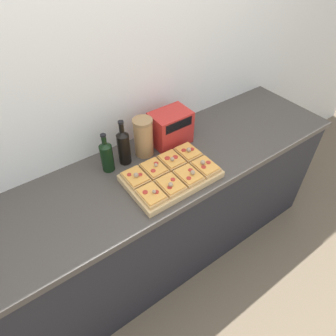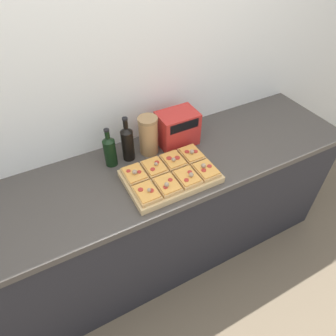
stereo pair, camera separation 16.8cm
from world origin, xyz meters
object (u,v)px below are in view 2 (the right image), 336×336
cutting_board (170,176)px  olive_oil_bottle (110,150)px  wine_bottle (128,143)px  grain_jar_tall (148,135)px  toaster_oven (177,128)px

cutting_board → olive_oil_bottle: (-0.25, 0.28, 0.08)m
olive_oil_bottle → wine_bottle: bearing=-0.0°
cutting_board → grain_jar_tall: bearing=90.3°
grain_jar_tall → toaster_oven: 0.20m
wine_bottle → toaster_oven: size_ratio=1.08×
cutting_board → toaster_oven: size_ratio=1.90×
grain_jar_tall → toaster_oven: bearing=-0.2°
grain_jar_tall → toaster_oven: size_ratio=0.92×
cutting_board → toaster_oven: bearing=54.4°
cutting_board → wine_bottle: wine_bottle is taller
toaster_oven → wine_bottle: bearing=179.9°
cutting_board → grain_jar_tall: grain_jar_tall is taller
cutting_board → wine_bottle: bearing=116.2°
wine_bottle → toaster_oven: (0.34, -0.00, -0.01)m
olive_oil_bottle → wine_bottle: size_ratio=0.86×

